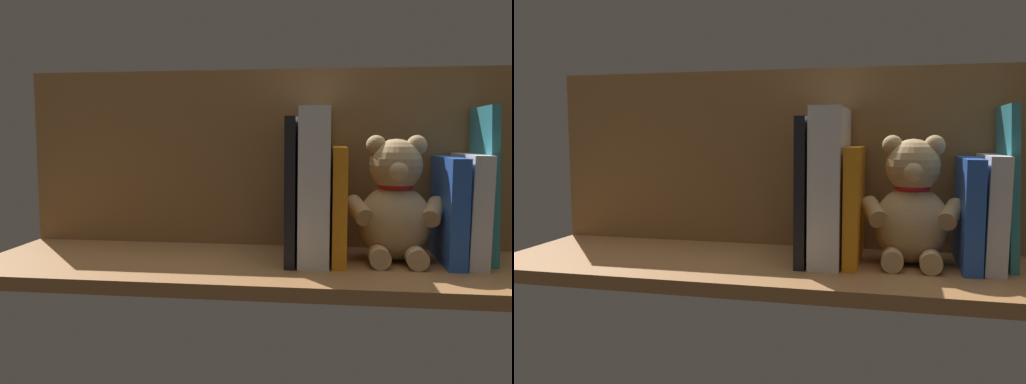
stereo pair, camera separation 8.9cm
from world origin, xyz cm
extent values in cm
cube|color=#9E6B3D|center=(0.00, 0.00, -1.10)|extent=(92.79, 31.83, 2.20)
cube|color=olive|center=(0.00, -13.66, 16.69)|extent=(92.79, 1.50, 33.37)
cube|color=teal|center=(-37.91, -5.68, 12.90)|extent=(2.27, 13.67, 25.84)
cube|color=silver|center=(-35.30, -4.15, 8.98)|extent=(3.34, 16.73, 18.00)
cube|color=blue|center=(-31.94, -3.88, 8.75)|extent=(2.83, 17.27, 17.49)
ellipsoid|color=tan|center=(-23.12, -3.27, 6.40)|extent=(12.16, 10.88, 12.79)
sphere|color=tan|center=(-23.12, -3.27, 16.09)|extent=(8.80, 8.80, 8.80)
sphere|color=tan|center=(-26.42, -3.27, 19.39)|extent=(3.40, 3.40, 3.40)
sphere|color=tan|center=(-19.83, -3.28, 19.39)|extent=(3.40, 3.40, 3.40)
sphere|color=#DBB77F|center=(-23.12, 0.46, 15.43)|extent=(3.40, 3.40, 3.40)
cylinder|color=tan|center=(-29.20, -1.67, 8.64)|extent=(4.97, 6.93, 4.73)
cylinder|color=tan|center=(-17.05, -1.68, 8.64)|extent=(4.96, 6.93, 4.73)
cylinder|color=tan|center=(-26.00, 2.16, 1.70)|extent=(3.40, 4.80, 3.40)
cylinder|color=tan|center=(-20.24, 2.16, 1.70)|extent=(3.40, 4.80, 3.40)
torus|color=red|center=(-23.12, -3.27, 12.59)|extent=(5.84, 5.84, 1.00)
cube|color=orange|center=(-13.83, -3.39, 9.57)|extent=(2.29, 18.24, 19.15)
cube|color=white|center=(-9.81, -2.98, 12.79)|extent=(4.95, 18.87, 25.57)
cube|color=black|center=(-6.08, -3.04, 12.00)|extent=(1.71, 18.95, 24.00)
camera|label=1|loc=(-11.93, 88.28, 20.84)|focal=37.58mm
camera|label=2|loc=(-20.72, 86.64, 20.84)|focal=37.58mm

